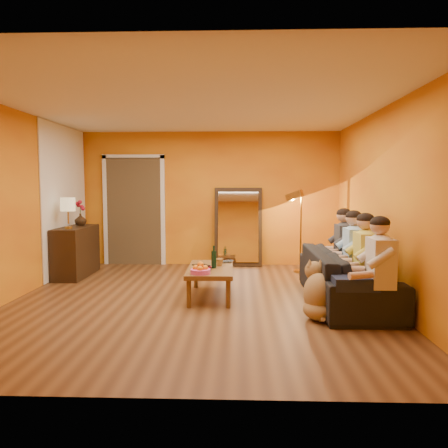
{
  "coord_description": "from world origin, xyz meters",
  "views": [
    {
      "loc": [
        0.57,
        -5.8,
        1.55
      ],
      "look_at": [
        0.35,
        0.5,
        1.0
      ],
      "focal_mm": 35.0,
      "sensor_mm": 36.0,
      "label": 1
    }
  ],
  "objects_px": {
    "sofa": "(346,277)",
    "person_mid_right": "(354,256)",
    "person_far_left": "(380,271)",
    "person_mid_left": "(366,263)",
    "coffee_table": "(211,282)",
    "vase": "(81,220)",
    "laptop": "(224,262)",
    "person_far_right": "(344,250)",
    "wine_bottle": "(214,257)",
    "dog": "(319,290)",
    "tumbler": "(219,262)",
    "sideboard": "(76,251)",
    "table_lamp": "(68,213)",
    "mirror_frame": "(238,227)",
    "floor_lamp": "(301,233)"
  },
  "relations": [
    {
      "from": "sofa",
      "to": "person_mid_right",
      "type": "height_order",
      "value": "person_mid_right"
    },
    {
      "from": "person_far_left",
      "to": "person_mid_left",
      "type": "bearing_deg",
      "value": 90.0
    },
    {
      "from": "coffee_table",
      "to": "vase",
      "type": "distance_m",
      "value": 2.99
    },
    {
      "from": "person_mid_left",
      "to": "laptop",
      "type": "relative_size",
      "value": 3.91
    },
    {
      "from": "coffee_table",
      "to": "person_far_right",
      "type": "bearing_deg",
      "value": 12.21
    },
    {
      "from": "wine_bottle",
      "to": "dog",
      "type": "bearing_deg",
      "value": -34.96
    },
    {
      "from": "tumbler",
      "to": "person_mid_right",
      "type": "bearing_deg",
      "value": -6.43
    },
    {
      "from": "sideboard",
      "to": "dog",
      "type": "xyz_separation_m",
      "value": [
        3.74,
        -2.3,
        -0.08
      ]
    },
    {
      "from": "table_lamp",
      "to": "wine_bottle",
      "type": "distance_m",
      "value": 2.75
    },
    {
      "from": "coffee_table",
      "to": "dog",
      "type": "distance_m",
      "value": 1.64
    },
    {
      "from": "dog",
      "to": "sideboard",
      "type": "bearing_deg",
      "value": 161.26
    },
    {
      "from": "table_lamp",
      "to": "dog",
      "type": "bearing_deg",
      "value": -28.16
    },
    {
      "from": "mirror_frame",
      "to": "person_mid_right",
      "type": "xyz_separation_m",
      "value": [
        1.58,
        -2.53,
        -0.15
      ]
    },
    {
      "from": "sideboard",
      "to": "dog",
      "type": "relative_size",
      "value": 1.72
    },
    {
      "from": "vase",
      "to": "person_mid_left",
      "type": "bearing_deg",
      "value": -27.19
    },
    {
      "from": "table_lamp",
      "to": "sofa",
      "type": "relative_size",
      "value": 0.22
    },
    {
      "from": "laptop",
      "to": "person_mid_right",
      "type": "bearing_deg",
      "value": -38.11
    },
    {
      "from": "person_far_right",
      "to": "tumbler",
      "type": "bearing_deg",
      "value": -169.44
    },
    {
      "from": "mirror_frame",
      "to": "person_far_right",
      "type": "height_order",
      "value": "mirror_frame"
    },
    {
      "from": "sideboard",
      "to": "dog",
      "type": "distance_m",
      "value": 4.4
    },
    {
      "from": "table_lamp",
      "to": "wine_bottle",
      "type": "height_order",
      "value": "table_lamp"
    },
    {
      "from": "coffee_table",
      "to": "wine_bottle",
      "type": "xyz_separation_m",
      "value": [
        0.05,
        -0.05,
        0.37
      ]
    },
    {
      "from": "person_mid_left",
      "to": "dog",
      "type": "bearing_deg",
      "value": -153.82
    },
    {
      "from": "tumbler",
      "to": "vase",
      "type": "relative_size",
      "value": 0.52
    },
    {
      "from": "sideboard",
      "to": "laptop",
      "type": "xyz_separation_m",
      "value": [
        2.59,
        -1.01,
        0.01
      ]
    },
    {
      "from": "mirror_frame",
      "to": "sofa",
      "type": "xyz_separation_m",
      "value": [
        1.45,
        -2.63,
        -0.42
      ]
    },
    {
      "from": "person_far_right",
      "to": "wine_bottle",
      "type": "height_order",
      "value": "person_far_right"
    },
    {
      "from": "table_lamp",
      "to": "coffee_table",
      "type": "relative_size",
      "value": 0.42
    },
    {
      "from": "sofa",
      "to": "coffee_table",
      "type": "distance_m",
      "value": 1.84
    },
    {
      "from": "person_mid_right",
      "to": "person_far_right",
      "type": "bearing_deg",
      "value": 90.0
    },
    {
      "from": "mirror_frame",
      "to": "table_lamp",
      "type": "xyz_separation_m",
      "value": [
        -2.79,
        -1.38,
        0.34
      ]
    },
    {
      "from": "mirror_frame",
      "to": "laptop",
      "type": "distance_m",
      "value": 2.12
    },
    {
      "from": "sideboard",
      "to": "floor_lamp",
      "type": "height_order",
      "value": "floor_lamp"
    },
    {
      "from": "person_mid_left",
      "to": "wine_bottle",
      "type": "xyz_separation_m",
      "value": [
        -1.91,
        0.59,
        -0.03
      ]
    },
    {
      "from": "person_far_left",
      "to": "table_lamp",
      "type": "bearing_deg",
      "value": 152.81
    },
    {
      "from": "person_far_left",
      "to": "person_mid_right",
      "type": "xyz_separation_m",
      "value": [
        0.0,
        1.1,
        0.0
      ]
    },
    {
      "from": "coffee_table",
      "to": "tumbler",
      "type": "distance_m",
      "value": 0.31
    },
    {
      "from": "person_mid_right",
      "to": "sideboard",
      "type": "bearing_deg",
      "value": 161.7
    },
    {
      "from": "coffee_table",
      "to": "laptop",
      "type": "bearing_deg",
      "value": 61.7
    },
    {
      "from": "person_mid_left",
      "to": "sideboard",
      "type": "bearing_deg",
      "value": 155.46
    },
    {
      "from": "mirror_frame",
      "to": "vase",
      "type": "relative_size",
      "value": 7.11
    },
    {
      "from": "person_far_right",
      "to": "table_lamp",
      "type": "bearing_deg",
      "value": 172.24
    },
    {
      "from": "laptop",
      "to": "floor_lamp",
      "type": "bearing_deg",
      "value": 23.46
    },
    {
      "from": "floor_lamp",
      "to": "person_mid_left",
      "type": "bearing_deg",
      "value": -57.05
    },
    {
      "from": "sideboard",
      "to": "coffee_table",
      "type": "xyz_separation_m",
      "value": [
        2.41,
        -1.36,
        -0.21
      ]
    },
    {
      "from": "table_lamp",
      "to": "laptop",
      "type": "bearing_deg",
      "value": -15.28
    },
    {
      "from": "person_mid_right",
      "to": "tumbler",
      "type": "relative_size",
      "value": 10.98
    },
    {
      "from": "floor_lamp",
      "to": "person_far_right",
      "type": "distance_m",
      "value": 1.42
    },
    {
      "from": "person_far_right",
      "to": "tumbler",
      "type": "relative_size",
      "value": 10.98
    },
    {
      "from": "person_mid_left",
      "to": "tumbler",
      "type": "distance_m",
      "value": 1.99
    }
  ]
}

